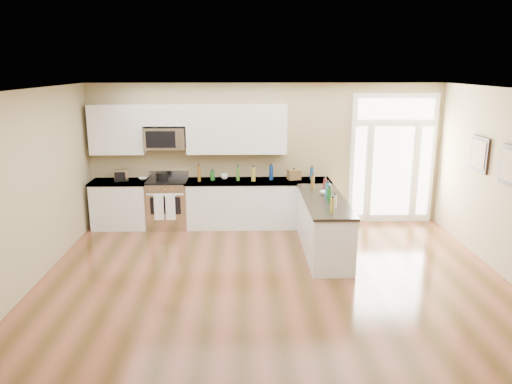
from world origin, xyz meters
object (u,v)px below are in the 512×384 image
(kitchen_range, at_px, (168,203))
(stockpot, at_px, (162,176))
(peninsula_cabinet, at_px, (324,227))
(toaster_oven, at_px, (121,175))

(kitchen_range, relative_size, stockpot, 4.78)
(peninsula_cabinet, xyz_separation_m, toaster_oven, (-3.74, 1.46, 0.62))
(peninsula_cabinet, relative_size, toaster_oven, 8.92)
(stockpot, bearing_deg, toaster_oven, 178.33)
(stockpot, bearing_deg, kitchen_range, 9.70)
(peninsula_cabinet, xyz_separation_m, stockpot, (-2.96, 1.43, 0.60))
(toaster_oven, bearing_deg, peninsula_cabinet, -33.47)
(stockpot, xyz_separation_m, toaster_oven, (-0.79, 0.02, 0.01))
(stockpot, height_order, toaster_oven, toaster_oven)
(stockpot, distance_m, toaster_oven, 0.79)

